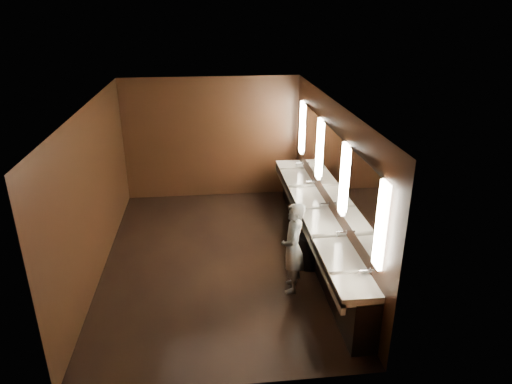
% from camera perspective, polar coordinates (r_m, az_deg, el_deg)
% --- Properties ---
extents(floor, '(6.00, 6.00, 0.00)m').
position_cam_1_polar(floor, '(8.38, -4.74, -8.25)').
color(floor, black).
rests_on(floor, ground).
extents(ceiling, '(4.00, 6.00, 0.02)m').
position_cam_1_polar(ceiling, '(7.35, -5.44, 10.84)').
color(ceiling, '#2D2D2B').
rests_on(ceiling, wall_back).
extents(wall_back, '(4.00, 0.02, 2.80)m').
position_cam_1_polar(wall_back, '(10.60, -5.54, 6.69)').
color(wall_back, black).
rests_on(wall_back, floor).
extents(wall_front, '(4.00, 0.02, 2.80)m').
position_cam_1_polar(wall_front, '(5.10, -4.07, -11.93)').
color(wall_front, black).
rests_on(wall_front, floor).
extents(wall_left, '(0.02, 6.00, 2.80)m').
position_cam_1_polar(wall_left, '(7.98, -19.56, 0.04)').
color(wall_left, black).
rests_on(wall_left, floor).
extents(wall_right, '(0.02, 6.00, 2.80)m').
position_cam_1_polar(wall_right, '(8.04, 9.33, 1.25)').
color(wall_right, black).
rests_on(wall_right, floor).
extents(sink_counter, '(0.55, 5.40, 1.01)m').
position_cam_1_polar(sink_counter, '(8.36, 7.57, -4.59)').
color(sink_counter, black).
rests_on(sink_counter, floor).
extents(mirror_band, '(0.06, 5.03, 1.15)m').
position_cam_1_polar(mirror_band, '(7.92, 9.35, 3.61)').
color(mirror_band, '#FAEBC9').
rests_on(mirror_band, wall_right).
extents(person, '(0.45, 0.60, 1.49)m').
position_cam_1_polar(person, '(7.19, 4.66, -6.97)').
color(person, '#8BB0CF').
rests_on(person, floor).
extents(trash_bin, '(0.44, 0.44, 0.58)m').
position_cam_1_polar(trash_bin, '(8.02, 6.72, -7.44)').
color(trash_bin, black).
rests_on(trash_bin, floor).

